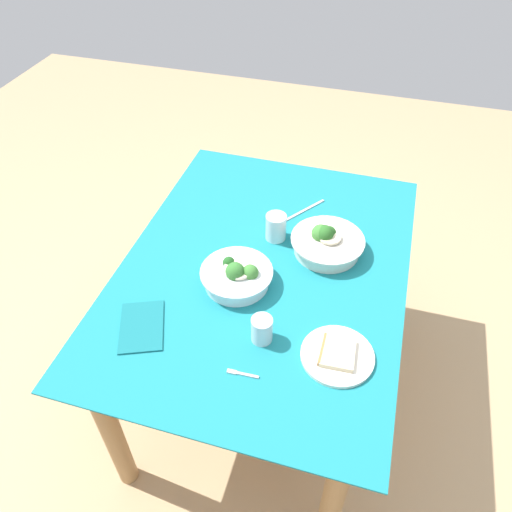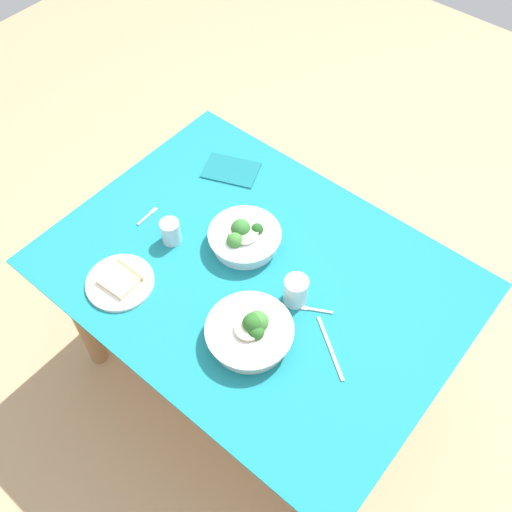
# 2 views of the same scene
# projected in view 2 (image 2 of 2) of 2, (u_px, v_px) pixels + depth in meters

# --- Properties ---
(ground_plane) EXTENTS (6.00, 6.00, 0.00)m
(ground_plane) POSITION_uv_depth(u_px,v_px,m) (256.00, 369.00, 2.45)
(ground_plane) COLOR tan
(dining_table) EXTENTS (1.32, 0.98, 0.72)m
(dining_table) POSITION_uv_depth(u_px,v_px,m) (255.00, 291.00, 1.96)
(dining_table) COLOR #197A84
(dining_table) RESTS_ON ground_plane
(broccoli_bowl_far) EXTENTS (0.26, 0.26, 0.11)m
(broccoli_bowl_far) POSITION_uv_depth(u_px,v_px,m) (250.00, 332.00, 1.70)
(broccoli_bowl_far) COLOR silver
(broccoli_bowl_far) RESTS_ON dining_table
(broccoli_bowl_near) EXTENTS (0.24, 0.24, 0.10)m
(broccoli_bowl_near) POSITION_uv_depth(u_px,v_px,m) (244.00, 237.00, 1.91)
(broccoli_bowl_near) COLOR white
(broccoli_bowl_near) RESTS_ON dining_table
(bread_side_plate) EXTENTS (0.22, 0.22, 0.03)m
(bread_side_plate) POSITION_uv_depth(u_px,v_px,m) (120.00, 282.00, 1.84)
(bread_side_plate) COLOR silver
(bread_side_plate) RESTS_ON dining_table
(water_glass_center) EXTENTS (0.08, 0.08, 0.10)m
(water_glass_center) POSITION_uv_depth(u_px,v_px,m) (296.00, 290.00, 1.78)
(water_glass_center) COLOR silver
(water_glass_center) RESTS_ON dining_table
(water_glass_side) EXTENTS (0.07, 0.07, 0.09)m
(water_glass_side) POSITION_uv_depth(u_px,v_px,m) (171.00, 232.00, 1.92)
(water_glass_side) COLOR silver
(water_glass_side) RESTS_ON dining_table
(fork_by_far_bowl) EXTENTS (0.01, 0.09, 0.00)m
(fork_by_far_bowl) POSITION_uv_depth(u_px,v_px,m) (148.00, 215.00, 2.02)
(fork_by_far_bowl) COLOR #B7B7BC
(fork_by_far_bowl) RESTS_ON dining_table
(fork_by_near_bowl) EXTENTS (0.10, 0.06, 0.00)m
(fork_by_near_bowl) POSITION_uv_depth(u_px,v_px,m) (314.00, 310.00, 1.79)
(fork_by_near_bowl) COLOR #B7B7BC
(fork_by_near_bowl) RESTS_ON dining_table
(table_knife_left) EXTENTS (0.18, 0.13, 0.00)m
(table_knife_left) POSITION_uv_depth(u_px,v_px,m) (330.00, 348.00, 1.71)
(table_knife_left) COLOR #B7B7BC
(table_knife_left) RESTS_ON dining_table
(napkin_folded_upper) EXTENTS (0.23, 0.20, 0.01)m
(napkin_folded_upper) POSITION_uv_depth(u_px,v_px,m) (231.00, 170.00, 2.14)
(napkin_folded_upper) COLOR #156870
(napkin_folded_upper) RESTS_ON dining_table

